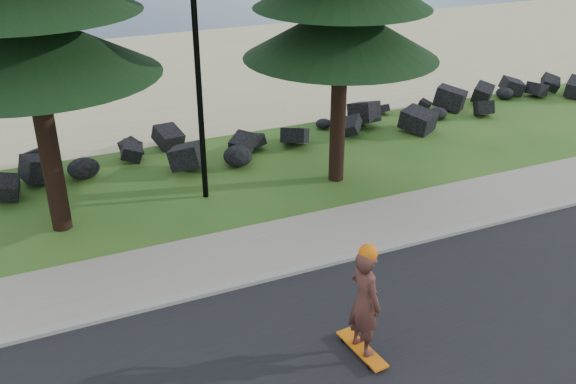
% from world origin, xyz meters
% --- Properties ---
extents(ground, '(160.00, 160.00, 0.00)m').
position_xyz_m(ground, '(0.00, 0.00, 0.00)').
color(ground, '#224E18').
rests_on(ground, ground).
extents(kerb, '(160.00, 0.20, 0.10)m').
position_xyz_m(kerb, '(0.00, -0.90, 0.05)').
color(kerb, gray).
rests_on(kerb, ground).
extents(sidewalk, '(160.00, 2.00, 0.08)m').
position_xyz_m(sidewalk, '(0.00, 0.20, 0.04)').
color(sidewalk, gray).
rests_on(sidewalk, ground).
extents(beach_sand, '(160.00, 15.00, 0.01)m').
position_xyz_m(beach_sand, '(0.00, 14.50, 0.01)').
color(beach_sand, tan).
rests_on(beach_sand, ground).
extents(seawall_boulders, '(60.00, 2.40, 1.10)m').
position_xyz_m(seawall_boulders, '(0.00, 5.60, 0.00)').
color(seawall_boulders, black).
rests_on(seawall_boulders, ground).
extents(lamp_post, '(0.25, 0.14, 8.14)m').
position_xyz_m(lamp_post, '(0.00, 3.20, 4.13)').
color(lamp_post, black).
rests_on(lamp_post, ground).
extents(skateboarder, '(0.53, 1.17, 2.14)m').
position_xyz_m(skateboarder, '(0.64, -3.61, 1.07)').
color(skateboarder, orange).
rests_on(skateboarder, ground).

